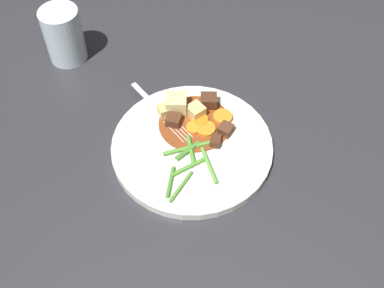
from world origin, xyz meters
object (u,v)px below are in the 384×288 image
at_px(dinner_plate, 192,147).
at_px(carrot_slice_3, 206,129).
at_px(carrot_slice_2, 200,121).
at_px(fork, 161,113).
at_px(carrot_slice_1, 196,128).
at_px(meat_chunk_2, 209,101).
at_px(water_glass, 64,35).
at_px(potato_chunk_0, 176,104).
at_px(potato_chunk_1, 197,112).
at_px(meat_chunk_1, 226,129).
at_px(potato_chunk_2, 166,110).
at_px(meat_chunk_3, 174,120).
at_px(carrot_slice_0, 223,117).
at_px(meat_chunk_0, 216,141).

distance_m(dinner_plate, carrot_slice_3, 0.04).
height_order(carrot_slice_2, fork, carrot_slice_2).
relative_size(carrot_slice_2, fork, 0.22).
height_order(carrot_slice_1, meat_chunk_2, meat_chunk_2).
bearing_deg(water_glass, potato_chunk_0, -119.81).
xyz_separation_m(fork, water_glass, (0.15, 0.22, 0.04)).
relative_size(potato_chunk_0, potato_chunk_1, 1.31).
height_order(dinner_plate, meat_chunk_1, meat_chunk_1).
height_order(carrot_slice_2, water_glass, water_glass).
relative_size(potato_chunk_2, meat_chunk_3, 1.03).
distance_m(carrot_slice_3, fork, 0.09).
relative_size(meat_chunk_2, meat_chunk_3, 1.16).
bearing_deg(carrot_slice_1, meat_chunk_3, 76.73).
xyz_separation_m(carrot_slice_2, water_glass, (0.16, 0.29, 0.04)).
bearing_deg(meat_chunk_2, carrot_slice_0, -135.36).
xyz_separation_m(dinner_plate, fork, (0.07, 0.06, 0.01)).
distance_m(carrot_slice_2, potato_chunk_0, 0.05).
relative_size(potato_chunk_2, meat_chunk_0, 1.18).
relative_size(dinner_plate, meat_chunk_3, 11.08).
bearing_deg(dinner_plate, carrot_slice_0, -37.69).
bearing_deg(carrot_slice_2, potato_chunk_0, 63.25).
distance_m(carrot_slice_0, meat_chunk_2, 0.04).
height_order(carrot_slice_3, meat_chunk_2, meat_chunk_2).
height_order(carrot_slice_1, meat_chunk_0, meat_chunk_0).
bearing_deg(carrot_slice_0, carrot_slice_1, 124.38).
relative_size(carrot_slice_3, potato_chunk_0, 0.92).
height_order(carrot_slice_1, carrot_slice_2, same).
height_order(carrot_slice_2, meat_chunk_0, meat_chunk_0).
relative_size(carrot_slice_1, carrot_slice_2, 0.94).
xyz_separation_m(meat_chunk_1, fork, (0.03, 0.12, -0.01)).
distance_m(potato_chunk_2, meat_chunk_0, 0.11).
bearing_deg(carrot_slice_2, dinner_plate, 169.68).
bearing_deg(potato_chunk_1, dinner_plate, 177.58).
height_order(carrot_slice_0, water_glass, water_glass).
bearing_deg(carrot_slice_2, meat_chunk_2, -15.82).
xyz_separation_m(carrot_slice_2, meat_chunk_0, (-0.05, -0.03, 0.00)).
height_order(carrot_slice_0, fork, carrot_slice_0).
xyz_separation_m(carrot_slice_1, meat_chunk_3, (0.01, 0.04, 0.01)).
height_order(potato_chunk_0, water_glass, water_glass).
bearing_deg(carrot_slice_2, carrot_slice_1, 162.06).
xyz_separation_m(carrot_slice_0, potato_chunk_1, (0.00, 0.05, 0.01)).
relative_size(carrot_slice_3, fork, 0.25).
relative_size(carrot_slice_3, water_glass, 0.30).
xyz_separation_m(dinner_plate, carrot_slice_3, (0.03, -0.02, 0.01)).
height_order(potato_chunk_0, meat_chunk_2, potato_chunk_0).
distance_m(potato_chunk_0, potato_chunk_2, 0.02).
xyz_separation_m(carrot_slice_3, potato_chunk_2, (0.03, 0.08, 0.01)).
relative_size(meat_chunk_1, fork, 0.18).
distance_m(carrot_slice_0, carrot_slice_1, 0.06).
relative_size(dinner_plate, meat_chunk_2, 9.53).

